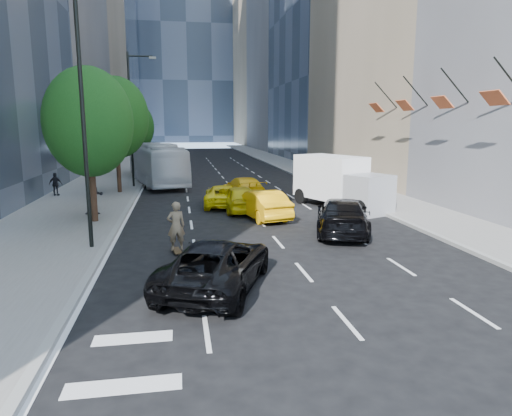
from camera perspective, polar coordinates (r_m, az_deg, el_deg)
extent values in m
plane|color=black|center=(15.30, 2.33, -8.20)|extent=(160.00, 160.00, 0.00)
cube|color=slate|center=(44.84, -17.29, 3.82)|extent=(6.00, 120.00, 0.15)
cube|color=slate|center=(46.31, 6.76, 4.41)|extent=(4.00, 120.00, 0.15)
cube|color=#2C3645|center=(110.74, -20.98, 22.91)|extent=(20.00, 28.00, 60.00)
cube|color=#85765C|center=(116.68, 3.06, 20.36)|extent=(20.00, 24.00, 50.00)
cylinder|color=black|center=(18.51, -20.81, 10.58)|extent=(0.16, 0.16, 10.00)
cylinder|color=black|center=(36.34, -15.40, 10.49)|extent=(0.16, 0.16, 10.00)
cylinder|color=black|center=(36.61, -14.30, 17.93)|extent=(1.80, 0.12, 0.12)
cube|color=#99998C|center=(36.54, -12.81, 17.85)|extent=(0.50, 0.22, 0.15)
cylinder|color=black|center=(23.76, -19.67, 2.18)|extent=(0.30, 0.30, 3.15)
ellipsoid|color=#0E340E|center=(23.55, -20.17, 10.04)|extent=(4.20, 4.20, 5.25)
cylinder|color=black|center=(33.58, -16.81, 4.79)|extent=(0.30, 0.30, 3.38)
ellipsoid|color=#0E340E|center=(33.44, -17.12, 10.74)|extent=(4.50, 4.50, 5.62)
cylinder|color=black|center=(46.48, -14.87, 6.06)|extent=(0.30, 0.30, 2.93)
ellipsoid|color=#0E340E|center=(46.37, -15.04, 9.79)|extent=(3.90, 3.90, 4.88)
cylinder|color=black|center=(54.32, -13.34, 7.92)|extent=(0.14, 0.14, 5.20)
imported|color=black|center=(54.28, -13.41, 9.60)|extent=(2.48, 0.53, 1.00)
cylinder|color=black|center=(23.14, 29.14, 14.03)|extent=(1.75, 0.08, 1.75)
cube|color=#BA512A|center=(22.69, 27.64, 12.09)|extent=(0.64, 1.30, 0.64)
cylinder|color=black|center=(26.40, 23.60, 13.86)|extent=(1.75, 0.08, 1.75)
cube|color=#BA512A|center=(26.01, 22.24, 12.14)|extent=(0.64, 1.30, 0.64)
cylinder|color=black|center=(29.84, 19.31, 13.65)|extent=(1.75, 0.08, 1.75)
cube|color=#BA512A|center=(29.49, 18.08, 12.10)|extent=(0.64, 1.30, 0.64)
cylinder|color=black|center=(33.41, 15.93, 13.43)|extent=(1.75, 0.08, 1.75)
cube|color=#BA512A|center=(33.10, 14.82, 12.03)|extent=(0.64, 1.30, 0.64)
imported|color=brown|center=(17.63, -9.95, -2.65)|extent=(0.76, 0.57, 1.89)
imported|color=black|center=(13.85, -4.95, -6.99)|extent=(4.28, 5.93, 1.50)
imported|color=black|center=(20.97, 10.73, -0.97)|extent=(3.89, 5.99, 1.61)
imported|color=#D6BE0B|center=(25.85, -2.09, 1.23)|extent=(1.95, 4.47, 1.50)
imported|color=#FFB00D|center=(23.92, 0.69, 0.49)|extent=(2.57, 4.82, 1.51)
imported|color=yellow|center=(27.63, -4.20, 1.57)|extent=(2.57, 4.78, 1.28)
imported|color=yellow|center=(30.27, -1.53, 2.53)|extent=(2.57, 5.18, 1.45)
imported|color=silver|center=(38.64, -12.30, 5.42)|extent=(5.35, 12.26, 3.33)
cube|color=white|center=(27.90, 9.25, 3.85)|extent=(3.79, 4.88, 2.55)
cube|color=gray|center=(25.71, 13.98, 1.63)|extent=(2.74, 2.59, 2.17)
cylinder|color=black|center=(24.85, 12.98, -0.06)|extent=(0.67, 1.00, 0.94)
cylinder|color=black|center=(26.29, 16.00, 0.37)|extent=(0.67, 1.00, 0.94)
cylinder|color=black|center=(28.58, 5.67, 1.51)|extent=(0.67, 1.00, 0.94)
cylinder|color=black|center=(29.84, 8.66, 1.82)|extent=(0.67, 1.00, 0.94)
imported|color=black|center=(25.64, -19.65, 1.46)|extent=(1.13, 0.97, 2.00)
imported|color=black|center=(33.43, -23.75, 2.74)|extent=(0.95, 0.52, 1.54)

